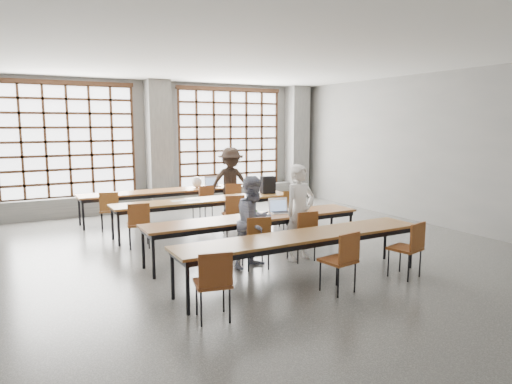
# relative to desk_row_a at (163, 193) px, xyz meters

# --- Properties ---
(floor) EXTENTS (11.00, 11.00, 0.00)m
(floor) POSITION_rel_desk_row_a_xyz_m (0.34, -3.84, -0.66)
(floor) COLOR #474745
(floor) RESTS_ON ground
(ceiling) EXTENTS (11.00, 11.00, 0.00)m
(ceiling) POSITION_rel_desk_row_a_xyz_m (0.34, -3.84, 2.84)
(ceiling) COLOR silver
(ceiling) RESTS_ON floor
(wall_back) EXTENTS (10.00, 0.00, 10.00)m
(wall_back) POSITION_rel_desk_row_a_xyz_m (0.34, 1.66, 1.09)
(wall_back) COLOR slate
(wall_back) RESTS_ON floor
(wall_right) EXTENTS (0.00, 11.00, 11.00)m
(wall_right) POSITION_rel_desk_row_a_xyz_m (5.34, -3.84, 1.09)
(wall_right) COLOR slate
(wall_right) RESTS_ON floor
(column_mid) EXTENTS (0.60, 0.55, 3.50)m
(column_mid) POSITION_rel_desk_row_a_xyz_m (0.34, 1.38, 1.09)
(column_mid) COLOR #525250
(column_mid) RESTS_ON floor
(column_right) EXTENTS (0.60, 0.55, 3.50)m
(column_right) POSITION_rel_desk_row_a_xyz_m (4.84, 1.38, 1.09)
(column_right) COLOR #525250
(column_right) RESTS_ON floor
(window_left) EXTENTS (3.32, 0.12, 3.00)m
(window_left) POSITION_rel_desk_row_a_xyz_m (-1.91, 1.58, 1.24)
(window_left) COLOR white
(window_left) RESTS_ON wall_back
(window_right) EXTENTS (3.32, 0.12, 3.00)m
(window_right) POSITION_rel_desk_row_a_xyz_m (2.59, 1.58, 1.24)
(window_right) COLOR white
(window_right) RESTS_ON wall_back
(sill_ledge) EXTENTS (9.80, 0.35, 0.50)m
(sill_ledge) POSITION_rel_desk_row_a_xyz_m (0.34, 1.46, -0.41)
(sill_ledge) COLOR #525250
(sill_ledge) RESTS_ON floor
(desk_row_a) EXTENTS (4.00, 0.70, 0.73)m
(desk_row_a) POSITION_rel_desk_row_a_xyz_m (0.00, 0.00, 0.00)
(desk_row_a) COLOR brown
(desk_row_a) RESTS_ON floor
(desk_row_b) EXTENTS (4.00, 0.70, 0.73)m
(desk_row_b) POSITION_rel_desk_row_a_xyz_m (0.40, -1.72, 0.00)
(desk_row_b) COLOR brown
(desk_row_b) RESTS_ON floor
(desk_row_c) EXTENTS (4.00, 0.70, 0.73)m
(desk_row_c) POSITION_rel_desk_row_a_xyz_m (0.44, -3.89, 0.00)
(desk_row_c) COLOR brown
(desk_row_c) RESTS_ON floor
(desk_row_d) EXTENTS (4.00, 0.70, 0.73)m
(desk_row_d) POSITION_rel_desk_row_a_xyz_m (0.43, -5.39, 0.00)
(desk_row_d) COLOR brown
(desk_row_d) RESTS_ON floor
(chair_back_left) EXTENTS (0.50, 0.50, 0.88)m
(chair_back_left) POSITION_rel_desk_row_a_xyz_m (-1.42, -0.63, -0.13)
(chair_back_left) COLOR brown
(chair_back_left) RESTS_ON floor
(chair_back_mid) EXTENTS (0.47, 0.48, 0.88)m
(chair_back_mid) POSITION_rel_desk_row_a_xyz_m (0.81, -0.63, -0.13)
(chair_back_mid) COLOR brown
(chair_back_mid) RESTS_ON floor
(chair_back_right) EXTENTS (0.51, 0.51, 0.88)m
(chair_back_right) POSITION_rel_desk_row_a_xyz_m (1.58, -0.63, -0.13)
(chair_back_right) COLOR brown
(chair_back_right) RESTS_ON floor
(chair_mid_left) EXTENTS (0.49, 0.49, 0.88)m
(chair_mid_left) POSITION_rel_desk_row_a_xyz_m (-1.22, -2.34, -0.13)
(chair_mid_left) COLOR brown
(chair_mid_left) RESTS_ON floor
(chair_mid_centre) EXTENTS (0.51, 0.51, 0.88)m
(chair_mid_centre) POSITION_rel_desk_row_a_xyz_m (0.78, -2.34, -0.13)
(chair_mid_centre) COLOR brown
(chair_mid_centre) RESTS_ON floor
(chair_mid_right) EXTENTS (0.51, 0.51, 0.88)m
(chair_mid_right) POSITION_rel_desk_row_a_xyz_m (2.18, -2.34, -0.13)
(chair_mid_right) COLOR brown
(chair_mid_right) RESTS_ON floor
(chair_front_left) EXTENTS (0.50, 0.50, 0.88)m
(chair_front_left) POSITION_rel_desk_row_a_xyz_m (0.13, -4.51, -0.13)
(chair_front_left) COLOR brown
(chair_front_left) RESTS_ON floor
(chair_front_right) EXTENTS (0.43, 0.44, 0.88)m
(chair_front_right) POSITION_rel_desk_row_a_xyz_m (1.04, -4.52, -0.13)
(chair_front_right) COLOR brown
(chair_front_right) RESTS_ON floor
(chair_near_left) EXTENTS (0.50, 0.50, 0.88)m
(chair_near_left) POSITION_rel_desk_row_a_xyz_m (-1.28, -6.02, -0.13)
(chair_near_left) COLOR brown
(chair_near_left) RESTS_ON floor
(chair_near_mid) EXTENTS (0.48, 0.48, 0.88)m
(chair_near_mid) POSITION_rel_desk_row_a_xyz_m (0.65, -6.02, -0.13)
(chair_near_mid) COLOR brown
(chair_near_mid) RESTS_ON floor
(chair_near_right) EXTENTS (0.50, 0.51, 0.88)m
(chair_near_right) POSITION_rel_desk_row_a_xyz_m (1.95, -6.02, -0.13)
(chair_near_right) COLOR brown
(chair_near_right) RESTS_ON floor
(student_male) EXTENTS (0.64, 0.46, 1.66)m
(student_male) POSITION_rel_desk_row_a_xyz_m (1.04, -4.39, 0.16)
(student_male) COLOR white
(student_male) RESTS_ON floor
(student_female) EXTENTS (0.87, 0.76, 1.51)m
(student_female) POSITION_rel_desk_row_a_xyz_m (0.14, -4.39, 0.09)
(student_female) COLOR navy
(student_female) RESTS_ON floor
(student_back) EXTENTS (1.21, 0.79, 1.76)m
(student_back) POSITION_rel_desk_row_a_xyz_m (1.60, -0.50, 0.21)
(student_back) COLOR black
(student_back) RESTS_ON floor
(laptop_front) EXTENTS (0.42, 0.37, 0.26)m
(laptop_front) POSITION_rel_desk_row_a_xyz_m (1.01, -3.78, 0.13)
(laptop_front) COLOR #B0B0B4
(laptop_front) RESTS_ON desk_row_c
(laptop_back) EXTENTS (0.38, 0.33, 0.26)m
(laptop_back) POSITION_rel_desk_row_a_xyz_m (1.35, 0.11, 0.13)
(laptop_back) COLOR #BAB9BE
(laptop_back) RESTS_ON desk_row_a
(mouse) EXTENTS (0.11, 0.09, 0.04)m
(mouse) POSITION_rel_desk_row_a_xyz_m (1.39, -3.91, 0.08)
(mouse) COLOR white
(mouse) RESTS_ON desk_row_c
(green_box) EXTENTS (0.27, 0.17, 0.09)m
(green_box) POSITION_rel_desk_row_a_xyz_m (0.39, -3.81, 0.11)
(green_box) COLOR #2D822A
(green_box) RESTS_ON desk_row_c
(phone) EXTENTS (0.14, 0.09, 0.01)m
(phone) POSITION_rel_desk_row_a_xyz_m (0.62, -3.99, 0.07)
(phone) COLOR black
(phone) RESTS_ON desk_row_c
(paper_sheet_a) EXTENTS (0.30, 0.21, 0.00)m
(paper_sheet_a) POSITION_rel_desk_row_a_xyz_m (-0.20, -1.67, 0.07)
(paper_sheet_a) COLOR silver
(paper_sheet_a) RESTS_ON desk_row_b
(paper_sheet_b) EXTENTS (0.34, 0.28, 0.00)m
(paper_sheet_b) POSITION_rel_desk_row_a_xyz_m (0.10, -1.77, 0.07)
(paper_sheet_b) COLOR white
(paper_sheet_b) RESTS_ON desk_row_b
(backpack) EXTENTS (0.34, 0.24, 0.40)m
(backpack) POSITION_rel_desk_row_a_xyz_m (2.00, -1.67, 0.27)
(backpack) COLOR black
(backpack) RESTS_ON desk_row_b
(plastic_bag) EXTENTS (0.28, 0.24, 0.29)m
(plastic_bag) POSITION_rel_desk_row_a_xyz_m (0.90, 0.05, 0.21)
(plastic_bag) COLOR silver
(plastic_bag) RESTS_ON desk_row_a
(red_pouch) EXTENTS (0.22, 0.16, 0.06)m
(red_pouch) POSITION_rel_desk_row_a_xyz_m (-1.27, -5.94, -0.16)
(red_pouch) COLOR #A72414
(red_pouch) RESTS_ON chair_near_left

